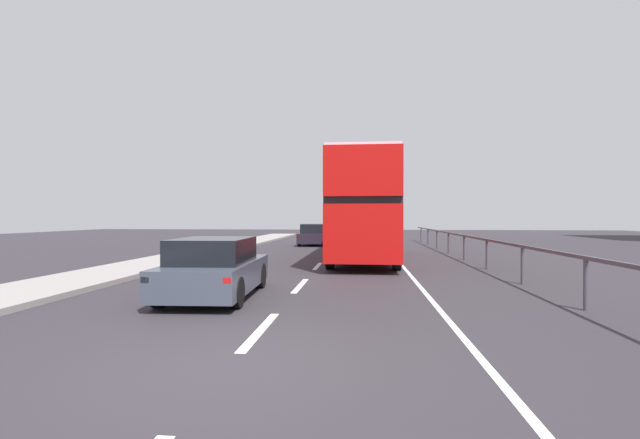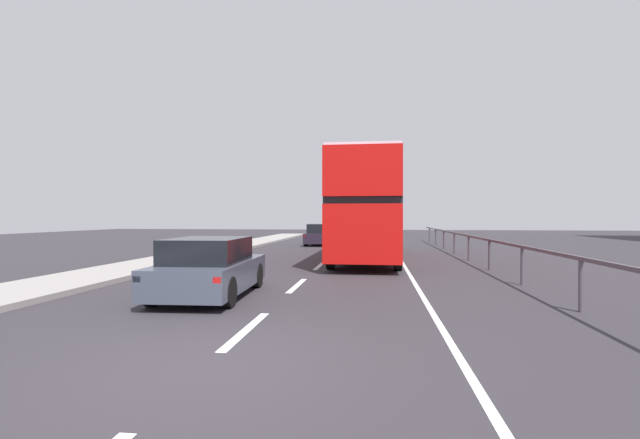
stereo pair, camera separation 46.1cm
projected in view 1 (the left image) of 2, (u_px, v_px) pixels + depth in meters
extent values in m
cube|color=#2D2A2F|center=(232.00, 366.00, 5.70)|extent=(75.74, 120.00, 0.10)
cube|color=silver|center=(260.00, 330.00, 7.31)|extent=(0.16, 2.50, 0.01)
cube|color=silver|center=(300.00, 286.00, 12.08)|extent=(0.16, 2.50, 0.01)
cube|color=silver|center=(318.00, 266.00, 16.85)|extent=(0.16, 2.50, 0.01)
cube|color=silver|center=(327.00, 255.00, 21.62)|extent=(0.16, 2.50, 0.01)
cube|color=silver|center=(333.00, 248.00, 26.39)|extent=(0.16, 2.50, 0.01)
cube|color=silver|center=(338.00, 244.00, 31.16)|extent=(0.16, 2.50, 0.01)
cube|color=silver|center=(341.00, 240.00, 35.93)|extent=(0.16, 2.50, 0.01)
cube|color=silver|center=(410.00, 275.00, 14.36)|extent=(0.12, 46.00, 0.01)
cube|color=#4A454D|center=(503.00, 243.00, 14.09)|extent=(0.08, 42.00, 0.08)
cylinder|color=#4A454D|center=(586.00, 284.00, 8.87)|extent=(0.10, 0.10, 1.05)
cylinder|color=#4A454D|center=(523.00, 265.00, 12.35)|extent=(0.10, 0.10, 1.05)
cylinder|color=#4A454D|center=(487.00, 255.00, 15.84)|extent=(0.10, 0.10, 1.05)
cylinder|color=#4A454D|center=(464.00, 248.00, 19.32)|extent=(0.10, 0.10, 1.05)
cylinder|color=#4A454D|center=(449.00, 243.00, 22.81)|extent=(0.10, 0.10, 1.05)
cylinder|color=#4A454D|center=(437.00, 240.00, 26.29)|extent=(0.10, 0.10, 1.05)
cylinder|color=#4A454D|center=(428.00, 237.00, 29.78)|extent=(0.10, 0.10, 1.05)
cylinder|color=#4A454D|center=(421.00, 235.00, 33.26)|extent=(0.10, 0.10, 1.05)
cube|color=red|center=(364.00, 229.00, 19.84)|extent=(2.69, 11.49, 1.94)
cube|color=black|center=(364.00, 205.00, 19.83)|extent=(2.71, 11.03, 0.24)
cube|color=red|center=(364.00, 184.00, 19.83)|extent=(2.69, 11.49, 1.64)
cube|color=silver|center=(364.00, 164.00, 19.82)|extent=(2.64, 11.26, 0.10)
cube|color=black|center=(365.00, 225.00, 25.52)|extent=(2.29, 0.07, 1.36)
cube|color=yellow|center=(365.00, 184.00, 25.50)|extent=(1.53, 0.06, 0.28)
cylinder|color=black|center=(343.00, 242.00, 24.27)|extent=(0.29, 1.00, 1.00)
cylinder|color=black|center=(386.00, 242.00, 24.03)|extent=(0.29, 1.00, 1.00)
cylinder|color=black|center=(330.00, 255.00, 15.86)|extent=(0.29, 1.00, 1.00)
cylinder|color=black|center=(397.00, 256.00, 15.62)|extent=(0.29, 1.00, 1.00)
cube|color=#3F4655|center=(216.00, 275.00, 10.43)|extent=(1.95, 4.10, 0.64)
cube|color=black|center=(213.00, 250.00, 10.22)|extent=(1.66, 2.28, 0.55)
cube|color=red|center=(145.00, 280.00, 8.49)|extent=(0.16, 0.07, 0.12)
cube|color=red|center=(227.00, 280.00, 8.41)|extent=(0.16, 0.07, 0.12)
cylinder|color=black|center=(200.00, 275.00, 11.78)|extent=(0.23, 0.65, 0.64)
cylinder|color=black|center=(260.00, 276.00, 11.70)|extent=(0.23, 0.65, 0.64)
cylinder|color=black|center=(159.00, 292.00, 9.16)|extent=(0.23, 0.65, 0.64)
cylinder|color=black|center=(237.00, 293.00, 9.08)|extent=(0.23, 0.65, 0.64)
cube|color=#241C2C|center=(315.00, 238.00, 29.68)|extent=(1.83, 4.36, 0.63)
cube|color=black|center=(314.00, 228.00, 29.46)|extent=(1.58, 2.41, 0.59)
cube|color=red|center=(298.00, 236.00, 27.64)|extent=(0.16, 0.06, 0.12)
cube|color=red|center=(323.00, 237.00, 27.47)|extent=(0.16, 0.06, 0.12)
cylinder|color=black|center=(306.00, 239.00, 31.22)|extent=(0.21, 0.64, 0.64)
cylinder|color=black|center=(329.00, 239.00, 31.05)|extent=(0.21, 0.64, 0.64)
cylinder|color=black|center=(299.00, 241.00, 28.31)|extent=(0.21, 0.64, 0.64)
cylinder|color=black|center=(324.00, 241.00, 28.13)|extent=(0.21, 0.64, 0.64)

